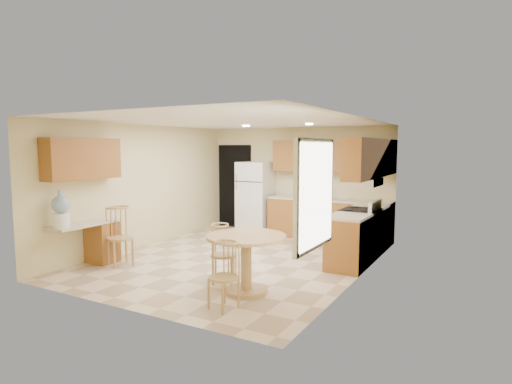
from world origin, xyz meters
The scene contains 30 objects.
floor centered at (0.00, 0.00, 0.00)m, with size 5.50×5.50×0.00m, color beige.
ceiling centered at (0.00, 0.00, 2.50)m, with size 4.50×5.50×0.02m, color white.
wall_back centered at (0.00, 2.75, 1.25)m, with size 4.50×0.02×2.50m, color beige.
wall_front centered at (0.00, -2.75, 1.25)m, with size 4.50×0.02×2.50m, color beige.
wall_left centered at (-2.25, 0.00, 1.25)m, with size 0.02×5.50×2.50m, color beige.
wall_right centered at (2.25, 0.00, 1.25)m, with size 0.02×5.50×2.50m, color beige.
doorway centered at (-1.75, 2.73, 1.05)m, with size 0.90×0.02×2.10m, color black.
base_cab_back centered at (0.88, 2.45, 0.43)m, with size 2.75×0.60×0.87m, color #A16328.
counter_back centered at (0.88, 2.45, 0.89)m, with size 2.75×0.63×0.04m, color beige.
base_cab_right_a centered at (1.95, 1.85, 0.43)m, with size 0.60×0.59×0.87m, color #A16328.
counter_right_a centered at (1.95, 1.85, 0.89)m, with size 0.63×0.59×0.04m, color beige.
base_cab_right_b centered at (1.95, 0.40, 0.43)m, with size 0.60×0.80×0.87m, color #A16328.
counter_right_b centered at (1.95, 0.40, 0.89)m, with size 0.63×0.80×0.04m, color beige.
upper_cab_back centered at (0.88, 2.58, 1.85)m, with size 2.75×0.33×0.70m, color #A16328.
upper_cab_right centered at (2.08, 1.21, 1.85)m, with size 0.33×2.42×0.70m, color #A16328.
upper_cab_left centered at (-2.08, -1.60, 1.85)m, with size 0.33×1.40×0.70m, color #A16328.
sink centered at (0.85, 2.45, 0.91)m, with size 0.78×0.44×0.01m, color silver.
range_hood centered at (2.00, 1.18, 1.42)m, with size 0.50×0.76×0.14m, color silver.
desk_pedestal centered at (-2.00, -1.32, 0.36)m, with size 0.48×0.42×0.72m, color #A16328.
desk_top centered at (-2.00, -1.70, 0.75)m, with size 0.50×1.20×0.04m, color beige.
window centered at (2.23, -1.85, 1.50)m, with size 0.06×1.12×1.30m.
can_light_a centered at (-0.50, 1.20, 2.48)m, with size 0.14×0.14×0.02m, color white.
can_light_b centered at (0.90, 1.20, 2.48)m, with size 0.14×0.14×0.02m, color white.
refrigerator centered at (-0.95, 2.40, 0.85)m, with size 0.75×0.73×1.70m.
stove centered at (1.92, 1.18, 0.47)m, with size 0.65×0.76×1.09m.
dining_table centered at (1.07, -1.48, 0.54)m, with size 1.12×1.12×0.83m.
chair_table_a centered at (0.52, -1.31, 0.54)m, with size 0.39×0.50×0.88m.
chair_table_b centered at (1.12, -2.21, 0.52)m, with size 0.38×0.40×0.85m.
chair_desk centered at (-1.55, -1.42, 0.62)m, with size 0.45×0.58×1.01m.
water_crock centered at (-2.00, -2.12, 1.04)m, with size 0.28×0.28×0.59m.
Camera 1 is at (4.04, -6.51, 2.05)m, focal length 30.00 mm.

